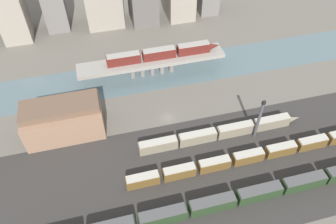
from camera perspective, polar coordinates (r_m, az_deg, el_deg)
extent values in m
plane|color=#666056|center=(110.39, 0.01, -1.04)|extent=(400.00, 400.00, 0.00)
cube|color=#33302D|center=(96.24, 3.66, -11.21)|extent=(280.00, 42.00, 0.01)
cube|color=slate|center=(127.59, -2.72, 6.65)|extent=(320.00, 19.05, 0.01)
cube|color=gray|center=(123.69, -2.82, 8.92)|extent=(55.28, 8.17, 1.49)
cylinder|color=gray|center=(124.93, -6.20, 7.06)|extent=(2.01, 2.01, 5.58)
cylinder|color=gray|center=(125.33, -4.48, 7.35)|extent=(2.01, 2.01, 5.58)
cylinder|color=gray|center=(125.85, -2.77, 7.63)|extent=(2.01, 2.01, 5.58)
cylinder|color=gray|center=(126.48, -1.07, 7.91)|extent=(2.01, 2.01, 5.58)
cylinder|color=gray|center=(127.21, 0.62, 8.18)|extent=(2.01, 2.01, 5.58)
cube|color=#5B1E19|center=(121.00, -7.75, 9.07)|extent=(12.39, 3.01, 3.62)
cube|color=#9E998E|center=(119.82, -7.84, 9.84)|extent=(11.90, 2.77, 0.40)
cube|color=#5B1E19|center=(122.64, -1.56, 10.08)|extent=(12.39, 3.01, 3.62)
cube|color=#9E998E|center=(121.47, -1.58, 10.84)|extent=(11.90, 2.77, 0.40)
cube|color=#5B1E19|center=(125.66, 4.43, 10.94)|extent=(12.39, 3.01, 3.62)
cube|color=#9E998E|center=(124.52, 4.49, 11.69)|extent=(11.90, 2.77, 0.40)
cone|color=#5B1E19|center=(128.34, 8.06, 11.33)|extent=(4.34, 2.71, 2.71)
cube|color=#23381E|center=(88.01, -0.93, -17.74)|extent=(12.61, 3.18, 3.70)
cube|color=#4C4C4C|center=(86.17, -0.95, -17.13)|extent=(12.10, 2.92, 0.40)
cube|color=#23381E|center=(90.29, 7.69, -15.68)|extent=(12.61, 3.18, 3.70)
cube|color=#4C4C4C|center=(88.50, 7.82, -15.05)|extent=(12.10, 2.92, 0.40)
cube|color=#23381E|center=(94.43, 15.55, -13.46)|extent=(12.61, 3.18, 3.70)
cube|color=#4C4C4C|center=(92.73, 15.80, -12.81)|extent=(12.10, 2.92, 0.40)
cube|color=#23381E|center=(100.22, 22.49, -11.26)|extent=(12.61, 3.18, 3.70)
cube|color=#4C4C4C|center=(98.62, 22.83, -10.60)|extent=(12.10, 2.92, 0.40)
cube|color=brown|center=(93.66, -4.41, -11.79)|extent=(9.43, 2.64, 3.44)
cube|color=#B7B2A3|center=(92.05, -4.48, -11.15)|extent=(9.06, 2.43, 0.40)
cube|color=brown|center=(94.89, 1.97, -10.46)|extent=(9.43, 2.64, 3.44)
cube|color=#B7B2A3|center=(93.29, 2.00, -9.81)|extent=(9.06, 2.43, 0.40)
cube|color=brown|center=(97.26, 8.05, -9.07)|extent=(9.43, 2.64, 3.44)
cube|color=#B7B2A3|center=(95.71, 8.17, -8.41)|extent=(9.06, 2.43, 0.40)
cube|color=brown|center=(100.70, 13.75, -7.66)|extent=(9.43, 2.64, 3.44)
cube|color=#B7B2A3|center=(99.20, 13.94, -7.00)|extent=(9.06, 2.43, 0.40)
cube|color=brown|center=(105.09, 18.98, -6.29)|extent=(9.43, 2.64, 3.44)
cube|color=#B7B2A3|center=(103.66, 19.23, -5.63)|extent=(9.06, 2.43, 0.40)
cube|color=brown|center=(110.34, 23.72, -4.99)|extent=(9.43, 2.64, 3.44)
cube|color=#B7B2A3|center=(108.97, 24.02, -4.35)|extent=(9.06, 2.43, 0.40)
cube|color=gray|center=(100.38, -1.74, -5.88)|extent=(11.97, 2.63, 3.67)
cube|color=#B7B2A3|center=(98.79, -1.76, -5.16)|extent=(11.49, 2.42, 0.40)
cube|color=gray|center=(102.73, 5.15, -4.48)|extent=(11.97, 2.63, 3.67)
cube|color=#B7B2A3|center=(101.18, 5.23, -3.74)|extent=(11.49, 2.42, 0.40)
cube|color=gray|center=(106.54, 11.62, -3.09)|extent=(11.97, 2.63, 3.67)
cube|color=#B7B2A3|center=(105.04, 11.78, -2.36)|extent=(11.49, 2.42, 0.40)
cube|color=gray|center=(111.65, 17.55, -1.78)|extent=(11.97, 2.63, 3.67)
cube|color=#B7B2A3|center=(110.22, 17.78, -1.07)|extent=(11.49, 2.42, 0.40)
cone|color=gray|center=(115.65, 21.02, -1.06)|extent=(4.19, 2.37, 2.37)
cube|color=#937056|center=(108.03, -17.68, -1.41)|extent=(23.95, 13.32, 9.83)
cube|color=brown|center=(103.92, -18.40, 0.83)|extent=(23.47, 9.32, 2.16)
cylinder|color=#4C4C51|center=(103.65, 15.48, -1.48)|extent=(0.91, 0.91, 14.18)
cube|color=black|center=(98.34, 16.34, 1.56)|extent=(1.00, 0.70, 1.20)
cube|color=gray|center=(156.58, -25.55, 15.36)|extent=(11.28, 14.43, 23.29)
cube|color=slate|center=(159.02, -19.15, 16.90)|extent=(9.46, 13.05, 19.05)
cube|color=gray|center=(155.72, -11.31, 18.44)|extent=(16.04, 14.42, 21.65)
cube|color=#605B56|center=(157.31, -4.37, 18.01)|extent=(11.72, 15.71, 14.61)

